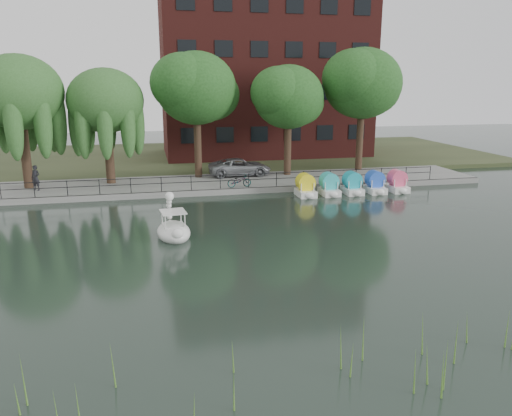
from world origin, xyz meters
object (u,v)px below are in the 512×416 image
object	(u,v)px
bicycle	(239,180)
pedestrian	(35,176)
minivan	(240,166)
swan_boat	(173,228)

from	to	relation	value
bicycle	pedestrian	size ratio (longest dim) A/B	0.87
minivan	pedestrian	world-z (taller)	pedestrian
minivan	bicycle	world-z (taller)	minivan
bicycle	pedestrian	world-z (taller)	pedestrian
minivan	pedestrian	bearing A→B (deg)	98.38
bicycle	swan_boat	distance (m)	10.78
minivan	swan_boat	bearing A→B (deg)	155.45
minivan	bicycle	xyz separation A→B (m)	(-0.85, -4.33, -0.27)
minivan	bicycle	distance (m)	4.42
minivan	swan_boat	xyz separation A→B (m)	(-5.95, -13.81, -0.70)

